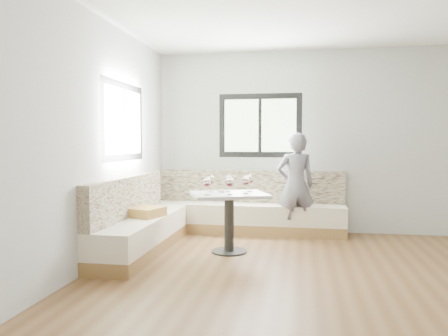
% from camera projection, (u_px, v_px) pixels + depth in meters
% --- Properties ---
extents(room, '(5.01, 5.01, 2.81)m').
position_uv_depth(room, '(320.00, 140.00, 4.34)').
color(room, brown).
rests_on(room, ground).
extents(banquette, '(2.90, 2.80, 0.95)m').
position_uv_depth(banquette, '(205.00, 217.00, 6.19)').
color(banquette, brown).
rests_on(banquette, ground).
extents(table, '(1.11, 0.99, 0.75)m').
position_uv_depth(table, '(229.00, 208.00, 5.48)').
color(table, black).
rests_on(table, ground).
extents(person, '(0.63, 0.50, 1.52)m').
position_uv_depth(person, '(295.00, 185.00, 6.38)').
color(person, slate).
rests_on(person, ground).
extents(olive_ramekin, '(0.09, 0.09, 0.04)m').
position_uv_depth(olive_ramekin, '(221.00, 191.00, 5.54)').
color(olive_ramekin, white).
rests_on(olive_ramekin, table).
extents(wine_glass_a, '(0.10, 0.10, 0.22)m').
position_uv_depth(wine_glass_a, '(207.00, 182.00, 5.25)').
color(wine_glass_a, white).
rests_on(wine_glass_a, table).
extents(wine_glass_b, '(0.10, 0.10, 0.22)m').
position_uv_depth(wine_glass_b, '(230.00, 182.00, 5.28)').
color(wine_glass_b, white).
rests_on(wine_glass_b, table).
extents(wine_glass_c, '(0.10, 0.10, 0.22)m').
position_uv_depth(wine_glass_c, '(246.00, 181.00, 5.41)').
color(wine_glass_c, white).
rests_on(wine_glass_c, table).
extents(wine_glass_d, '(0.10, 0.10, 0.22)m').
position_uv_depth(wine_glass_d, '(228.00, 180.00, 5.59)').
color(wine_glass_d, white).
rests_on(wine_glass_d, table).
extents(wine_glass_e, '(0.10, 0.10, 0.22)m').
position_uv_depth(wine_glass_e, '(249.00, 180.00, 5.63)').
color(wine_glass_e, white).
rests_on(wine_glass_e, table).
extents(wine_glass_f, '(0.10, 0.10, 0.22)m').
position_uv_depth(wine_glass_f, '(211.00, 180.00, 5.58)').
color(wine_glass_f, white).
rests_on(wine_glass_f, table).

